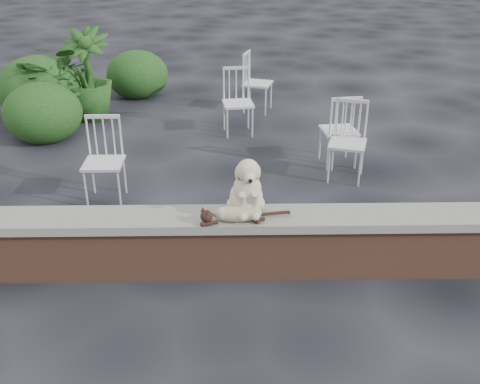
{
  "coord_description": "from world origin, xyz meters",
  "views": [
    {
      "loc": [
        0.28,
        -4.16,
        2.88
      ],
      "look_at": [
        0.36,
        0.2,
        0.7
      ],
      "focal_mm": 41.66,
      "sensor_mm": 36.0,
      "label": 1
    }
  ],
  "objects_px": {
    "chair_d": "(348,142)",
    "chair_c": "(339,129)",
    "potted_plant_a": "(61,84)",
    "dog": "(246,183)",
    "chair_e": "(258,82)",
    "chair_a": "(103,162)",
    "chair_b": "(238,102)",
    "cat": "(237,213)",
    "potted_plant_b": "(87,75)"
  },
  "relations": [
    {
      "from": "potted_plant_a",
      "to": "chair_d",
      "type": "bearing_deg",
      "value": -27.93
    },
    {
      "from": "chair_b",
      "to": "chair_c",
      "type": "distance_m",
      "value": 1.69
    },
    {
      "from": "dog",
      "to": "chair_a",
      "type": "distance_m",
      "value": 2.08
    },
    {
      "from": "chair_a",
      "to": "chair_b",
      "type": "height_order",
      "value": "same"
    },
    {
      "from": "dog",
      "to": "chair_d",
      "type": "bearing_deg",
      "value": 51.15
    },
    {
      "from": "cat",
      "to": "potted_plant_a",
      "type": "distance_m",
      "value": 4.85
    },
    {
      "from": "chair_b",
      "to": "chair_e",
      "type": "height_order",
      "value": "same"
    },
    {
      "from": "potted_plant_a",
      "to": "potted_plant_b",
      "type": "distance_m",
      "value": 0.42
    },
    {
      "from": "chair_a",
      "to": "chair_d",
      "type": "height_order",
      "value": "same"
    },
    {
      "from": "chair_e",
      "to": "dog",
      "type": "bearing_deg",
      "value": -166.16
    },
    {
      "from": "chair_c",
      "to": "potted_plant_b",
      "type": "xyz_separation_m",
      "value": [
        -3.55,
        1.87,
        0.22
      ]
    },
    {
      "from": "chair_c",
      "to": "chair_d",
      "type": "bearing_deg",
      "value": 85.41
    },
    {
      "from": "dog",
      "to": "chair_b",
      "type": "height_order",
      "value": "dog"
    },
    {
      "from": "cat",
      "to": "chair_a",
      "type": "bearing_deg",
      "value": 127.92
    },
    {
      "from": "potted_plant_a",
      "to": "chair_a",
      "type": "bearing_deg",
      "value": -66.48
    },
    {
      "from": "potted_plant_a",
      "to": "dog",
      "type": "bearing_deg",
      "value": -56.29
    },
    {
      "from": "chair_e",
      "to": "cat",
      "type": "bearing_deg",
      "value": -167.01
    },
    {
      "from": "cat",
      "to": "chair_d",
      "type": "distance_m",
      "value": 2.45
    },
    {
      "from": "chair_d",
      "to": "chair_c",
      "type": "distance_m",
      "value": 0.45
    },
    {
      "from": "chair_a",
      "to": "potted_plant_a",
      "type": "xyz_separation_m",
      "value": [
        -1.13,
        2.6,
        0.15
      ]
    },
    {
      "from": "cat",
      "to": "chair_e",
      "type": "height_order",
      "value": "chair_e"
    },
    {
      "from": "dog",
      "to": "chair_d",
      "type": "relative_size",
      "value": 0.58
    },
    {
      "from": "cat",
      "to": "potted_plant_b",
      "type": "bearing_deg",
      "value": 111.7
    },
    {
      "from": "cat",
      "to": "potted_plant_b",
      "type": "relative_size",
      "value": 0.66
    },
    {
      "from": "dog",
      "to": "chair_a",
      "type": "relative_size",
      "value": 0.58
    },
    {
      "from": "dog",
      "to": "cat",
      "type": "xyz_separation_m",
      "value": [
        -0.08,
        -0.15,
        -0.2
      ]
    },
    {
      "from": "chair_e",
      "to": "potted_plant_a",
      "type": "height_order",
      "value": "potted_plant_a"
    },
    {
      "from": "chair_a",
      "to": "potted_plant_a",
      "type": "height_order",
      "value": "potted_plant_a"
    },
    {
      "from": "cat",
      "to": "chair_c",
      "type": "relative_size",
      "value": 0.97
    },
    {
      "from": "dog",
      "to": "potted_plant_b",
      "type": "height_order",
      "value": "potted_plant_b"
    },
    {
      "from": "dog",
      "to": "chair_c",
      "type": "xyz_separation_m",
      "value": [
        1.23,
        2.35,
        -0.38
      ]
    },
    {
      "from": "chair_a",
      "to": "cat",
      "type": "bearing_deg",
      "value": -46.84
    },
    {
      "from": "cat",
      "to": "potted_plant_a",
      "type": "xyz_separation_m",
      "value": [
        -2.57,
        4.12,
        -0.04
      ]
    },
    {
      "from": "chair_a",
      "to": "potted_plant_a",
      "type": "relative_size",
      "value": 0.76
    },
    {
      "from": "chair_a",
      "to": "chair_e",
      "type": "relative_size",
      "value": 1.0
    },
    {
      "from": "dog",
      "to": "chair_d",
      "type": "xyz_separation_m",
      "value": [
        1.25,
        1.9,
        -0.38
      ]
    },
    {
      "from": "chair_d",
      "to": "potted_plant_a",
      "type": "relative_size",
      "value": 0.76
    },
    {
      "from": "chair_e",
      "to": "potted_plant_b",
      "type": "xyz_separation_m",
      "value": [
        -2.63,
        -0.31,
        0.22
      ]
    },
    {
      "from": "chair_e",
      "to": "potted_plant_b",
      "type": "height_order",
      "value": "potted_plant_b"
    },
    {
      "from": "chair_a",
      "to": "chair_d",
      "type": "distance_m",
      "value": 2.82
    },
    {
      "from": "chair_a",
      "to": "chair_c",
      "type": "relative_size",
      "value": 1.0
    },
    {
      "from": "dog",
      "to": "chair_c",
      "type": "relative_size",
      "value": 0.58
    },
    {
      "from": "chair_e",
      "to": "chair_c",
      "type": "xyz_separation_m",
      "value": [
        0.92,
        -2.18,
        0.0
      ]
    },
    {
      "from": "chair_b",
      "to": "chair_e",
      "type": "xyz_separation_m",
      "value": [
        0.33,
        1.05,
        0.0
      ]
    },
    {
      "from": "chair_d",
      "to": "chair_b",
      "type": "distance_m",
      "value": 2.03
    },
    {
      "from": "chair_e",
      "to": "chair_b",
      "type": "bearing_deg",
      "value": -179.73
    },
    {
      "from": "chair_e",
      "to": "chair_c",
      "type": "bearing_deg",
      "value": -139.33
    },
    {
      "from": "potted_plant_b",
      "to": "chair_c",
      "type": "bearing_deg",
      "value": -27.77
    },
    {
      "from": "chair_c",
      "to": "potted_plant_b",
      "type": "bearing_deg",
      "value": -35.0
    },
    {
      "from": "chair_b",
      "to": "potted_plant_a",
      "type": "bearing_deg",
      "value": 162.06
    }
  ]
}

